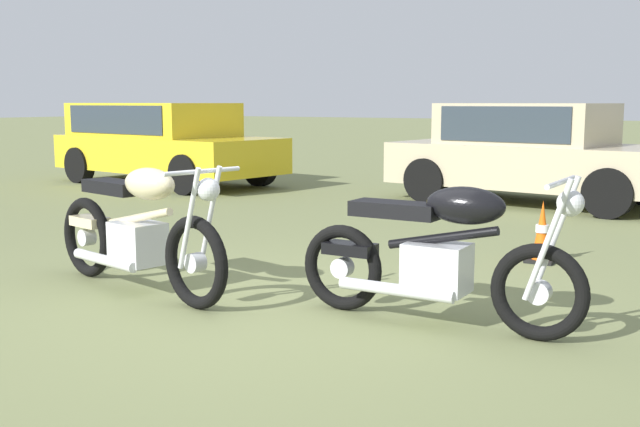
# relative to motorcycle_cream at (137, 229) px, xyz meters

# --- Properties ---
(ground_plane) EXTENTS (120.00, 120.00, 0.00)m
(ground_plane) POSITION_rel_motorcycle_cream_xyz_m (1.11, 0.07, -0.49)
(ground_plane) COLOR olive
(motorcycle_cream) EXTENTS (2.10, 0.76, 1.02)m
(motorcycle_cream) POSITION_rel_motorcycle_cream_xyz_m (0.00, 0.00, 0.00)
(motorcycle_cream) COLOR black
(motorcycle_cream) RESTS_ON ground
(motorcycle_black) EXTENTS (1.97, 0.64, 1.02)m
(motorcycle_black) POSITION_rel_motorcycle_cream_xyz_m (2.30, 0.37, -0.01)
(motorcycle_black) COLOR black
(motorcycle_black) RESTS_ON ground
(car_yellow) EXTENTS (4.51, 2.37, 1.43)m
(car_yellow) POSITION_rel_motorcycle_cream_xyz_m (-5.34, 5.98, 0.35)
(car_yellow) COLOR gold
(car_yellow) RESTS_ON ground
(car_beige) EXTENTS (4.21, 2.25, 1.43)m
(car_beige) POSITION_rel_motorcycle_cream_xyz_m (1.07, 6.78, 0.31)
(car_beige) COLOR #BCAD8C
(car_beige) RESTS_ON ground
(traffic_cone) EXTENTS (0.25, 0.25, 0.57)m
(traffic_cone) POSITION_rel_motorcycle_cream_xyz_m (2.35, 2.70, -0.23)
(traffic_cone) COLOR #EA590F
(traffic_cone) RESTS_ON ground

